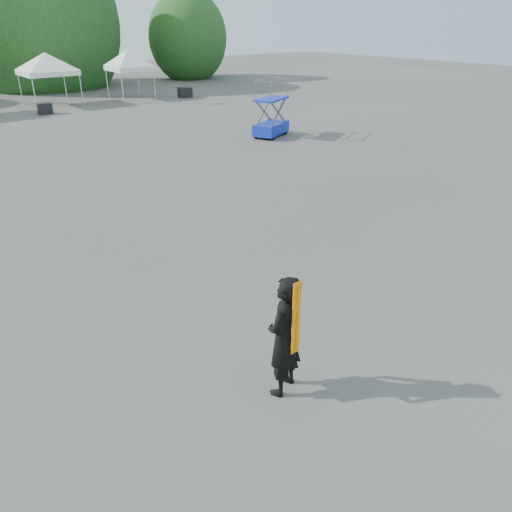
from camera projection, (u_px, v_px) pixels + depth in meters
ground at (234, 307)px, 10.35m from camera, size 120.00×120.00×0.00m
tree_mid_e at (38, 25)px, 40.74m from camera, size 5.12×5.12×7.79m
tree_far_e at (188, 38)px, 47.19m from camera, size 3.84×3.84×5.84m
tent_f at (45, 57)px, 32.67m from camera, size 4.60×4.60×3.88m
tent_g at (128, 54)px, 35.42m from camera, size 3.84×3.84×3.88m
man at (284, 336)px, 7.63m from camera, size 0.88×0.75×2.04m
scissor_lift at (271, 108)px, 24.49m from camera, size 2.37×1.84×2.74m
crate_mid at (45, 109)px, 30.65m from camera, size 0.94×0.78×0.66m
crate_east at (185, 92)px, 36.95m from camera, size 1.01×0.84×0.72m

